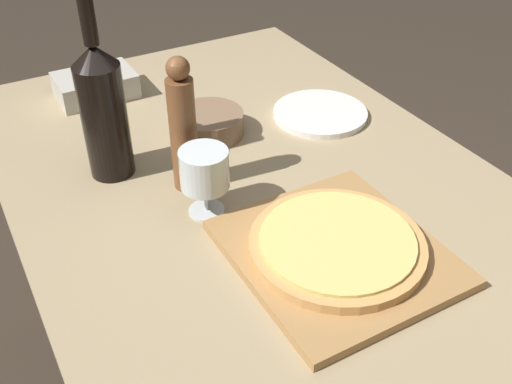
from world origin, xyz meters
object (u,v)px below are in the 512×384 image
object	(u,v)px
pizza	(337,244)
small_bowl	(209,124)
wine_glass	(204,171)
wine_bottle	(103,110)
pepper_mill	(183,128)

from	to	relation	value
pizza	small_bowl	bearing A→B (deg)	91.33
wine_glass	wine_bottle	bearing A→B (deg)	117.03
pizza	wine_glass	xyz separation A→B (m)	(-0.14, 0.22, 0.06)
pepper_mill	small_bowl	distance (m)	0.23
wine_glass	small_bowl	distance (m)	0.29
wine_bottle	small_bowl	size ratio (longest dim) A/B	2.33
wine_bottle	pepper_mill	distance (m)	0.16
wine_bottle	small_bowl	distance (m)	0.27
wine_bottle	wine_glass	world-z (taller)	wine_bottle
pizza	wine_glass	distance (m)	0.27
wine_bottle	pepper_mill	bearing A→B (deg)	-46.63
pizza	small_bowl	distance (m)	0.47
pepper_mill	wine_glass	size ratio (longest dim) A/B	2.05
pepper_mill	pizza	bearing A→B (deg)	-66.91
pepper_mill	small_bowl	world-z (taller)	pepper_mill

